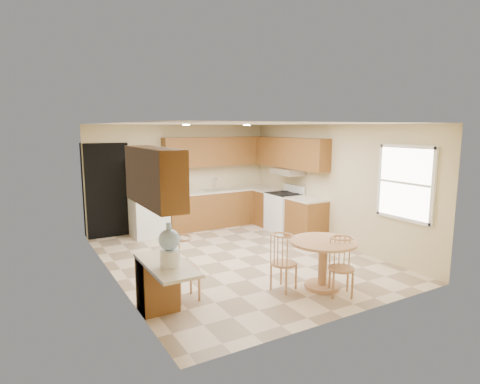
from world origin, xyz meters
TOP-DOWN VIEW (x-y plane):
  - floor at (0.00, 0.00)m, footprint 5.50×5.50m
  - ceiling at (0.00, 0.00)m, footprint 4.50×5.50m
  - wall_back at (0.00, 2.75)m, footprint 4.50×0.02m
  - wall_front at (0.00, -2.75)m, footprint 4.50×0.02m
  - wall_left at (-2.25, 0.00)m, footprint 0.02×5.50m
  - wall_right at (2.25, 0.00)m, footprint 0.02×5.50m
  - doorway at (-1.75, 2.73)m, footprint 0.90×0.02m
  - base_cab_back at (0.88, 2.45)m, footprint 2.75×0.60m
  - counter_back at (0.88, 2.45)m, footprint 2.75×0.63m
  - base_cab_right_a at (1.95, 1.85)m, footprint 0.60×0.59m
  - counter_right_a at (1.95, 1.85)m, footprint 0.63×0.59m
  - base_cab_right_b at (1.95, 0.40)m, footprint 0.60×0.80m
  - counter_right_b at (1.95, 0.40)m, footprint 0.63×0.80m
  - upper_cab_back at (0.88, 2.58)m, footprint 2.75×0.33m
  - upper_cab_right at (2.08, 1.21)m, footprint 0.33×2.42m
  - upper_cab_left at (-2.08, -1.60)m, footprint 0.33×1.40m
  - sink at (0.85, 2.45)m, footprint 0.78×0.44m
  - range_hood at (2.00, 1.18)m, footprint 0.50×0.76m
  - desk_pedestal at (-2.00, -1.32)m, footprint 0.48×0.42m
  - desk_top at (-2.00, -1.70)m, footprint 0.50×1.20m
  - window at (2.23, -1.85)m, footprint 0.06×1.12m
  - can_light_a at (-0.50, 1.20)m, footprint 0.14×0.14m
  - can_light_b at (0.90, 1.20)m, footprint 0.14×0.14m
  - refrigerator at (-0.95, 2.40)m, footprint 0.77×0.75m
  - stove at (1.92, 1.18)m, footprint 0.65×0.76m
  - dining_table at (0.42, -1.86)m, footprint 1.01×1.01m
  - chair_table_a at (-0.13, -1.69)m, footprint 0.38×0.49m
  - chair_table_b at (0.47, -2.28)m, footprint 0.38×0.44m
  - chair_desk at (-1.55, -1.29)m, footprint 0.41×0.52m
  - water_crock at (-2.00, -1.83)m, footprint 0.26×0.26m

SIDE VIEW (x-z plane):
  - floor at x=0.00m, z-range 0.00..0.00m
  - desk_pedestal at x=-2.00m, z-range 0.00..0.72m
  - base_cab_back at x=0.88m, z-range 0.00..0.87m
  - base_cab_right_a at x=1.95m, z-range 0.00..0.87m
  - base_cab_right_b at x=1.95m, z-range 0.00..0.87m
  - stove at x=1.92m, z-range -0.08..1.01m
  - dining_table at x=0.42m, z-range 0.12..0.86m
  - chair_table_b at x=0.47m, z-range 0.09..0.95m
  - chair_table_a at x=-0.13m, z-range 0.09..0.96m
  - chair_desk at x=-1.55m, z-range 0.10..1.02m
  - desk_top at x=-2.00m, z-range 0.73..0.77m
  - refrigerator at x=-0.95m, z-range 0.00..1.74m
  - counter_back at x=0.88m, z-range 0.87..0.91m
  - counter_right_a at x=1.95m, z-range 0.87..0.91m
  - counter_right_b at x=1.95m, z-range 0.87..0.91m
  - sink at x=0.85m, z-range 0.91..0.92m
  - water_crock at x=-2.00m, z-range 0.74..1.28m
  - doorway at x=-1.75m, z-range 0.00..2.10m
  - wall_back at x=0.00m, z-range 0.00..2.50m
  - wall_front at x=0.00m, z-range 0.00..2.50m
  - wall_left at x=-2.25m, z-range 0.00..2.50m
  - wall_right at x=2.25m, z-range 0.00..2.50m
  - range_hood at x=2.00m, z-range 1.35..1.49m
  - window at x=2.23m, z-range 0.85..2.15m
  - upper_cab_back at x=0.88m, z-range 1.50..2.20m
  - upper_cab_right at x=2.08m, z-range 1.50..2.20m
  - upper_cab_left at x=-2.08m, z-range 1.50..2.20m
  - can_light_a at x=-0.50m, z-range 2.48..2.49m
  - can_light_b at x=0.90m, z-range 2.48..2.49m
  - ceiling at x=0.00m, z-range 2.49..2.51m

